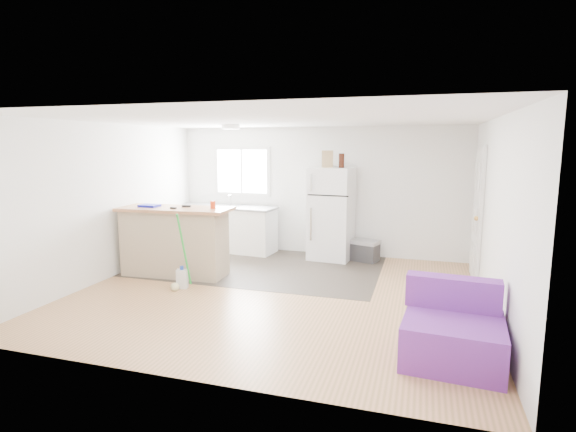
# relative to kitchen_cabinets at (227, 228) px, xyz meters

# --- Properties ---
(room) EXTENTS (5.51, 5.01, 2.41)m
(room) POSITION_rel_kitchen_cabinets_xyz_m (1.76, -2.19, 0.75)
(room) COLOR #A37744
(room) RESTS_ON ground
(vinyl_zone) EXTENTS (4.05, 2.50, 0.00)m
(vinyl_zone) POSITION_rel_kitchen_cabinets_xyz_m (1.03, -0.94, -0.45)
(vinyl_zone) COLOR #332C26
(vinyl_zone) RESTS_ON floor
(window) EXTENTS (1.18, 0.06, 0.98)m
(window) POSITION_rel_kitchen_cabinets_xyz_m (0.21, 0.30, 1.10)
(window) COLOR white
(window) RESTS_ON back_wall
(interior_door) EXTENTS (0.11, 0.92, 2.10)m
(interior_door) POSITION_rel_kitchen_cabinets_xyz_m (4.48, -0.64, 0.57)
(interior_door) COLOR white
(interior_door) RESTS_ON right_wall
(ceiling_fixture) EXTENTS (0.30, 0.30, 0.07)m
(ceiling_fixture) POSITION_rel_kitchen_cabinets_xyz_m (0.56, -0.99, 1.91)
(ceiling_fixture) COLOR white
(ceiling_fixture) RESTS_ON ceiling
(kitchen_cabinets) EXTENTS (2.04, 0.81, 1.16)m
(kitchen_cabinets) POSITION_rel_kitchen_cabinets_xyz_m (0.00, 0.00, 0.00)
(kitchen_cabinets) COLOR white
(kitchen_cabinets) RESTS_ON floor
(peninsula) EXTENTS (1.81, 0.78, 1.09)m
(peninsula) POSITION_rel_kitchen_cabinets_xyz_m (-0.08, -1.81, 0.10)
(peninsula) COLOR tan
(peninsula) RESTS_ON floor
(refrigerator) EXTENTS (0.80, 0.76, 1.67)m
(refrigerator) POSITION_rel_kitchen_cabinets_xyz_m (2.09, -0.05, 0.38)
(refrigerator) COLOR white
(refrigerator) RESTS_ON floor
(cooler) EXTENTS (0.58, 0.48, 0.38)m
(cooler) POSITION_rel_kitchen_cabinets_xyz_m (2.70, -0.05, -0.26)
(cooler) COLOR #313033
(cooler) RESTS_ON floor
(purple_seat) EXTENTS (0.98, 0.93, 0.75)m
(purple_seat) POSITION_rel_kitchen_cabinets_xyz_m (4.00, -3.59, -0.18)
(purple_seat) COLOR #762D93
(purple_seat) RESTS_ON floor
(cleaner_jug) EXTENTS (0.17, 0.14, 0.33)m
(cleaner_jug) POSITION_rel_kitchen_cabinets_xyz_m (0.37, -2.39, -0.31)
(cleaner_jug) COLOR silver
(cleaner_jug) RESTS_ON floor
(mop) EXTENTS (0.20, 0.32, 1.13)m
(mop) POSITION_rel_kitchen_cabinets_xyz_m (0.36, -2.49, -0.22)
(mop) COLOR green
(mop) RESTS_ON floor
(red_cup) EXTENTS (0.10, 0.10, 0.12)m
(red_cup) POSITION_rel_kitchen_cabinets_xyz_m (0.57, -1.75, 0.70)
(red_cup) COLOR red
(red_cup) RESTS_ON peninsula
(blue_tray) EXTENTS (0.30, 0.22, 0.04)m
(blue_tray) POSITION_rel_kitchen_cabinets_xyz_m (-0.49, -1.85, 0.66)
(blue_tray) COLOR #1215AC
(blue_tray) RESTS_ON peninsula
(tool_a) EXTENTS (0.15, 0.07, 0.03)m
(tool_a) POSITION_rel_kitchen_cabinets_xyz_m (0.09, -1.71, 0.66)
(tool_a) COLOR black
(tool_a) RESTS_ON peninsula
(tool_b) EXTENTS (0.11, 0.06, 0.03)m
(tool_b) POSITION_rel_kitchen_cabinets_xyz_m (-0.01, -1.95, 0.66)
(tool_b) COLOR black
(tool_b) RESTS_ON peninsula
(cardboard_box) EXTENTS (0.22, 0.14, 0.30)m
(cardboard_box) POSITION_rel_kitchen_cabinets_xyz_m (2.02, -0.14, 1.37)
(cardboard_box) COLOR tan
(cardboard_box) RESTS_ON refrigerator
(bottle_left) EXTENTS (0.08, 0.08, 0.25)m
(bottle_left) POSITION_rel_kitchen_cabinets_xyz_m (2.28, -0.12, 1.34)
(bottle_left) COLOR #321209
(bottle_left) RESTS_ON refrigerator
(bottle_right) EXTENTS (0.09, 0.09, 0.25)m
(bottle_right) POSITION_rel_kitchen_cabinets_xyz_m (2.25, -0.11, 1.34)
(bottle_right) COLOR #321209
(bottle_right) RESTS_ON refrigerator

